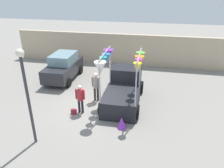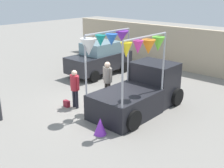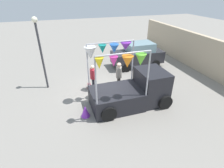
{
  "view_description": "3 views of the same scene",
  "coord_description": "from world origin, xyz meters",
  "px_view_note": "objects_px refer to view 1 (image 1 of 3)",
  "views": [
    {
      "loc": [
        3.11,
        -10.28,
        6.45
      ],
      "look_at": [
        1.03,
        0.11,
        1.54
      ],
      "focal_mm": 35.0,
      "sensor_mm": 36.0,
      "label": 1
    },
    {
      "loc": [
        7.94,
        -7.69,
        4.76
      ],
      "look_at": [
        1.17,
        -0.21,
        1.35
      ],
      "focal_mm": 45.0,
      "sensor_mm": 36.0,
      "label": 2
    },
    {
      "loc": [
        8.72,
        -2.42,
        5.55
      ],
      "look_at": [
        1.31,
        -0.01,
        1.28
      ],
      "focal_mm": 28.0,
      "sensor_mm": 36.0,
      "label": 3
    }
  ],
  "objects_px": {
    "vendor_truck": "(124,87)",
    "parked_car": "(64,67)",
    "person_vendor": "(96,84)",
    "handbag": "(74,111)",
    "street_lamp": "(26,86)",
    "folded_kite_bundle_violet": "(122,123)",
    "person_customer": "(80,96)"
  },
  "relations": [
    {
      "from": "parked_car",
      "to": "person_vendor",
      "type": "distance_m",
      "value": 4.22
    },
    {
      "from": "street_lamp",
      "to": "folded_kite_bundle_violet",
      "type": "distance_m",
      "value": 4.7
    },
    {
      "from": "handbag",
      "to": "folded_kite_bundle_violet",
      "type": "xyz_separation_m",
      "value": [
        2.73,
        -0.75,
        0.16
      ]
    },
    {
      "from": "vendor_truck",
      "to": "folded_kite_bundle_violet",
      "type": "height_order",
      "value": "vendor_truck"
    },
    {
      "from": "parked_car",
      "to": "handbag",
      "type": "relative_size",
      "value": 14.29
    },
    {
      "from": "street_lamp",
      "to": "handbag",
      "type": "bearing_deg",
      "value": 71.11
    },
    {
      "from": "parked_car",
      "to": "vendor_truck",
      "type": "bearing_deg",
      "value": -27.51
    },
    {
      "from": "person_customer",
      "to": "street_lamp",
      "type": "height_order",
      "value": "street_lamp"
    },
    {
      "from": "person_vendor",
      "to": "folded_kite_bundle_violet",
      "type": "bearing_deg",
      "value": -51.76
    },
    {
      "from": "parked_car",
      "to": "street_lamp",
      "type": "height_order",
      "value": "street_lamp"
    },
    {
      "from": "person_customer",
      "to": "person_vendor",
      "type": "relative_size",
      "value": 0.92
    },
    {
      "from": "vendor_truck",
      "to": "person_customer",
      "type": "bearing_deg",
      "value": -139.95
    },
    {
      "from": "vendor_truck",
      "to": "parked_car",
      "type": "height_order",
      "value": "vendor_truck"
    },
    {
      "from": "person_customer",
      "to": "vendor_truck",
      "type": "bearing_deg",
      "value": 40.05
    },
    {
      "from": "person_vendor",
      "to": "street_lamp",
      "type": "bearing_deg",
      "value": -111.94
    },
    {
      "from": "folded_kite_bundle_violet",
      "to": "person_vendor",
      "type": "bearing_deg",
      "value": 128.24
    },
    {
      "from": "parked_car",
      "to": "handbag",
      "type": "xyz_separation_m",
      "value": [
        2.36,
        -4.43,
        -0.8
      ]
    },
    {
      "from": "person_customer",
      "to": "handbag",
      "type": "bearing_deg",
      "value": -150.26
    },
    {
      "from": "person_vendor",
      "to": "handbag",
      "type": "bearing_deg",
      "value": -116.27
    },
    {
      "from": "person_customer",
      "to": "handbag",
      "type": "xyz_separation_m",
      "value": [
        -0.35,
        -0.2,
        -0.85
      ]
    },
    {
      "from": "person_vendor",
      "to": "street_lamp",
      "type": "xyz_separation_m",
      "value": [
        -1.69,
        -4.18,
        1.66
      ]
    },
    {
      "from": "parked_car",
      "to": "handbag",
      "type": "bearing_deg",
      "value": -61.98
    },
    {
      "from": "person_customer",
      "to": "folded_kite_bundle_violet",
      "type": "relative_size",
      "value": 2.74
    },
    {
      "from": "vendor_truck",
      "to": "folded_kite_bundle_violet",
      "type": "distance_m",
      "value": 2.78
    },
    {
      "from": "vendor_truck",
      "to": "parked_car",
      "type": "xyz_separation_m",
      "value": [
        -4.78,
        2.49,
        0.02
      ]
    },
    {
      "from": "handbag",
      "to": "street_lamp",
      "type": "height_order",
      "value": "street_lamp"
    },
    {
      "from": "parked_car",
      "to": "street_lamp",
      "type": "relative_size",
      "value": 0.94
    },
    {
      "from": "folded_kite_bundle_violet",
      "to": "vendor_truck",
      "type": "bearing_deg",
      "value": 96.62
    },
    {
      "from": "vendor_truck",
      "to": "street_lamp",
      "type": "relative_size",
      "value": 0.97
    },
    {
      "from": "vendor_truck",
      "to": "handbag",
      "type": "relative_size",
      "value": 14.81
    },
    {
      "from": "handbag",
      "to": "street_lamp",
      "type": "xyz_separation_m",
      "value": [
        -0.86,
        -2.51,
        2.62
      ]
    },
    {
      "from": "parked_car",
      "to": "folded_kite_bundle_violet",
      "type": "height_order",
      "value": "parked_car"
    }
  ]
}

